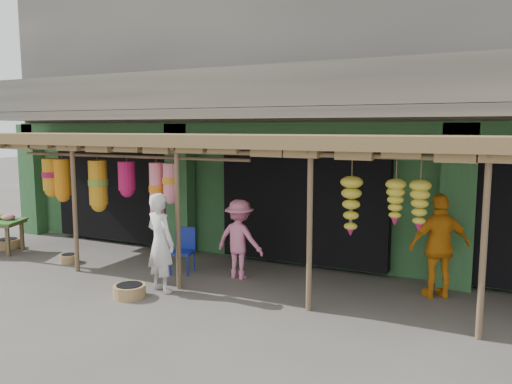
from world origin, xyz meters
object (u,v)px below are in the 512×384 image
at_px(blue_chair, 184,247).
at_px(person_front, 161,243).
at_px(person_shopper, 240,239).
at_px(person_vendor, 440,246).

relative_size(blue_chair, person_front, 0.51).
distance_m(blue_chair, person_shopper, 1.24).
relative_size(blue_chair, person_shopper, 0.59).
height_order(person_vendor, person_shopper, person_vendor).
bearing_deg(blue_chair, person_shopper, -6.38).
height_order(blue_chair, person_front, person_front).
relative_size(blue_chair, person_vendor, 0.50).
bearing_deg(person_shopper, person_vendor, -167.02).
xyz_separation_m(person_vendor, person_shopper, (-3.61, -0.51, -0.13)).
distance_m(blue_chair, person_front, 1.28).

